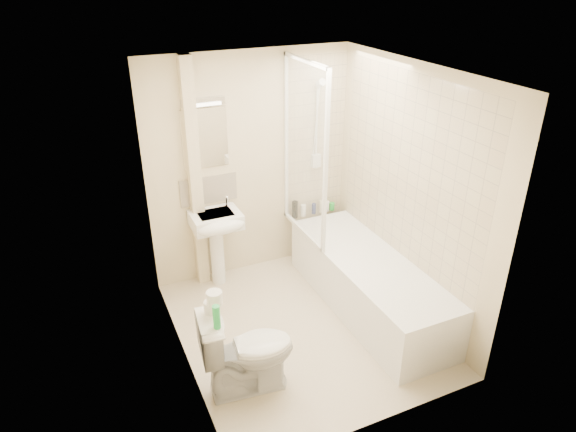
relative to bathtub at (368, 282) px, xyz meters
name	(u,v)px	position (x,y,z in m)	size (l,w,h in m)	color
floor	(301,327)	(-0.75, -0.03, -0.29)	(2.50, 2.50, 0.00)	beige
wall_back	(251,167)	(-0.75, 1.22, 0.91)	(2.20, 0.02, 2.40)	beige
wall_left	(175,242)	(-1.85, -0.03, 0.91)	(0.02, 2.50, 2.40)	beige
wall_right	(409,194)	(0.35, -0.03, 0.91)	(0.02, 2.50, 2.40)	beige
ceiling	(305,72)	(-0.75, -0.03, 2.11)	(2.20, 2.50, 0.02)	white
tile_back	(315,138)	(0.00, 1.21, 1.14)	(0.70, 0.01, 1.75)	beige
tile_right	(408,170)	(0.34, 0.00, 1.14)	(0.01, 2.10, 1.75)	beige
pipe_boxing	(195,178)	(-1.37, 1.16, 0.91)	(0.12, 0.12, 2.40)	beige
splashback	(209,190)	(-1.22, 1.21, 0.74)	(0.60, 0.01, 0.30)	beige
mirror	(205,139)	(-1.22, 1.21, 1.29)	(0.46, 0.01, 0.60)	white
strip_light	(203,102)	(-1.22, 1.19, 1.66)	(0.42, 0.07, 0.07)	silver
bathtub	(368,282)	(0.00, 0.00, 0.00)	(0.70, 2.10, 0.55)	white
shower_screen	(304,152)	(-0.35, 0.77, 1.16)	(0.04, 0.92, 1.80)	white
shower_fixture	(317,128)	(0.00, 1.16, 1.26)	(0.10, 0.16, 0.99)	white
pedestal_sink	(217,229)	(-1.22, 0.98, 0.39)	(0.50, 0.47, 0.96)	white
bottle_black_a	(295,209)	(-0.28, 1.13, 0.36)	(0.06, 0.06, 0.20)	black
bottle_white_a	(303,210)	(-0.17, 1.13, 0.33)	(0.06, 0.06, 0.13)	white
bottle_blue	(314,209)	(-0.04, 1.13, 0.32)	(0.05, 0.05, 0.12)	navy
bottle_cream	(321,206)	(0.06, 1.13, 0.33)	(0.06, 0.06, 0.15)	beige
bottle_white_b	(327,206)	(0.13, 1.13, 0.32)	(0.05, 0.05, 0.12)	white
bottle_green	(332,206)	(0.20, 1.13, 0.31)	(0.06, 0.06, 0.09)	green
toilet	(247,350)	(-1.47, -0.53, 0.09)	(0.78, 0.51, 0.75)	white
toilet_roll_lower	(211,307)	(-1.71, -0.42, 0.51)	(0.11, 0.11, 0.10)	white
toilet_roll_upper	(214,298)	(-1.69, -0.46, 0.61)	(0.12, 0.12, 0.11)	white
green_bottle	(217,317)	(-1.72, -0.62, 0.56)	(0.05, 0.05, 0.19)	green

